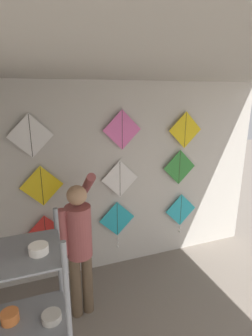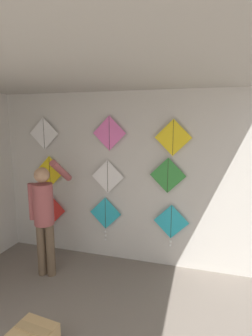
% 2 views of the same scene
% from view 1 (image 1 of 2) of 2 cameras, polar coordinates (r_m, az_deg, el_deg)
% --- Properties ---
extents(back_panel, '(4.63, 0.06, 2.80)m').
position_cam_1_polar(back_panel, '(3.88, -1.64, -2.53)').
color(back_panel, beige).
rests_on(back_panel, ground).
extents(ceiling_slab, '(4.63, 4.68, 0.04)m').
position_cam_1_polar(ceiling_slab, '(1.91, 18.25, 20.59)').
color(ceiling_slab, '#A8A399').
extents(shopkeeper, '(0.45, 0.65, 1.79)m').
position_cam_1_polar(shopkeeper, '(3.17, -10.17, -15.20)').
color(shopkeeper, brown).
rests_on(shopkeeper, ground).
extents(kite_0, '(0.55, 0.04, 0.76)m').
position_cam_1_polar(kite_0, '(3.91, -17.04, -14.02)').
color(kite_0, red).
extents(kite_1, '(0.55, 0.04, 0.76)m').
position_cam_1_polar(kite_1, '(4.04, -1.92, -11.54)').
color(kite_1, '#28B2C6').
extents(kite_2, '(0.55, 0.04, 0.69)m').
position_cam_1_polar(kite_2, '(4.47, 11.82, -9.21)').
color(kite_2, '#28B2C6').
extents(kite_3, '(0.55, 0.01, 0.55)m').
position_cam_1_polar(kite_3, '(3.60, -17.85, -3.76)').
color(kite_3, yellow).
extents(kite_4, '(0.55, 0.01, 0.55)m').
position_cam_1_polar(kite_4, '(3.78, -1.33, -2.38)').
color(kite_4, white).
extents(kite_5, '(0.55, 0.01, 0.55)m').
position_cam_1_polar(kite_5, '(4.16, 11.56, 0.14)').
color(kite_5, '#338C38').
extents(kite_6, '(0.55, 0.01, 0.55)m').
position_cam_1_polar(kite_6, '(3.44, -20.08, 6.57)').
color(kite_6, white).
extents(kite_7, '(0.55, 0.01, 0.55)m').
position_cam_1_polar(kite_7, '(3.63, -0.85, 8.30)').
color(kite_7, pink).
extents(kite_8, '(0.55, 0.01, 0.55)m').
position_cam_1_polar(kite_8, '(4.08, 12.77, 8.05)').
color(kite_8, yellow).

